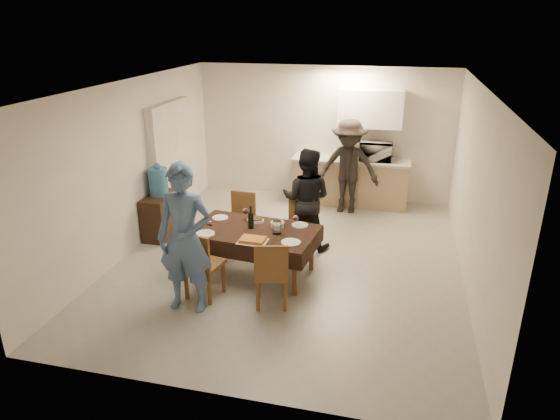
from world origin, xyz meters
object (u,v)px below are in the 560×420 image
at_px(dining_table, 254,232).
at_px(water_pitcher, 277,227).
at_px(person_near, 185,239).
at_px(water_jug, 158,182).
at_px(microwave, 376,152).
at_px(person_far, 306,199).
at_px(wine_bottle, 251,217).
at_px(person_kitchen, 348,167).
at_px(console, 161,216).
at_px(savoury_tart, 253,240).

xyz_separation_m(dining_table, water_pitcher, (0.35, -0.05, 0.12)).
bearing_deg(person_near, water_jug, 121.21).
relative_size(microwave, person_far, 0.37).
xyz_separation_m(dining_table, person_far, (0.55, 1.05, 0.16)).
distance_m(microwave, person_near, 4.71).
bearing_deg(wine_bottle, person_kitchen, 68.76).
relative_size(water_pitcher, person_near, 0.10).
relative_size(dining_table, person_near, 0.97).
xyz_separation_m(water_pitcher, person_far, (0.20, 1.10, 0.04)).
bearing_deg(wine_bottle, person_near, -114.44).
bearing_deg(person_far, person_near, 65.48).
relative_size(console, person_far, 0.48).
bearing_deg(dining_table, wine_bottle, 141.72).
bearing_deg(person_far, console, 6.54).
xyz_separation_m(wine_bottle, person_kitchen, (1.05, 2.71, 0.03)).
bearing_deg(water_jug, dining_table, -25.84).
distance_m(person_far, person_kitchen, 1.77).
bearing_deg(wine_bottle, water_jug, 154.83).
distance_m(water_jug, savoury_tart, 2.37).
distance_m(console, microwave, 4.12).
xyz_separation_m(water_pitcher, savoury_tart, (-0.25, -0.33, -0.07)).
xyz_separation_m(water_pitcher, person_near, (-0.90, -1.00, 0.17)).
bearing_deg(water_jug, water_pitcher, -23.29).
height_order(console, water_pitcher, water_pitcher).
relative_size(dining_table, savoury_tart, 4.81).
height_order(dining_table, microwave, microwave).
height_order(person_near, person_far, person_near).
distance_m(dining_table, water_pitcher, 0.37).
distance_m(wine_bottle, person_far, 1.17).
relative_size(console, water_pitcher, 4.17).
xyz_separation_m(water_pitcher, person_kitchen, (0.65, 2.81, 0.11)).
bearing_deg(console, dining_table, -25.84).
height_order(wine_bottle, microwave, microwave).
relative_size(wine_bottle, water_pitcher, 1.76).
bearing_deg(person_far, wine_bottle, 62.16).
xyz_separation_m(microwave, person_kitchen, (-0.46, -0.45, -0.20)).
relative_size(water_jug, microwave, 0.76).
relative_size(water_jug, water_pitcher, 2.44).
bearing_deg(water_pitcher, person_far, 79.70).
bearing_deg(dining_table, console, 160.89).
bearing_deg(savoury_tart, person_near, -134.13).
distance_m(person_near, person_far, 2.37).
xyz_separation_m(console, water_pitcher, (2.22, -0.96, 0.41)).
xyz_separation_m(console, person_near, (1.32, -1.96, 0.58)).
bearing_deg(dining_table, water_jug, 160.89).
relative_size(console, person_near, 0.41).
distance_m(wine_bottle, person_kitchen, 2.91).
bearing_deg(console, water_jug, 0.00).
bearing_deg(person_far, savoury_tart, 75.66).
bearing_deg(person_far, microwave, -109.86).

